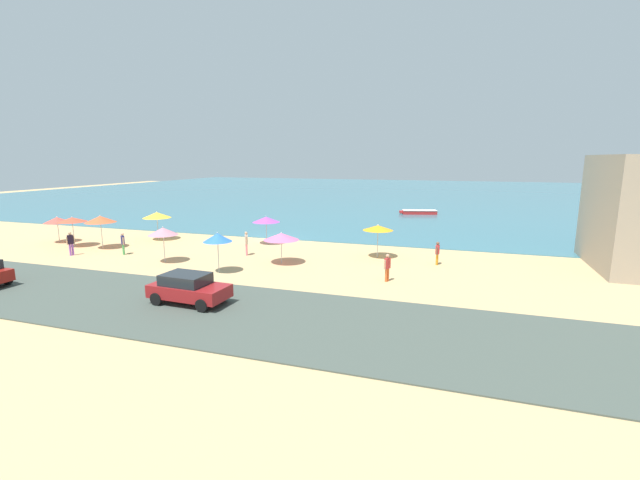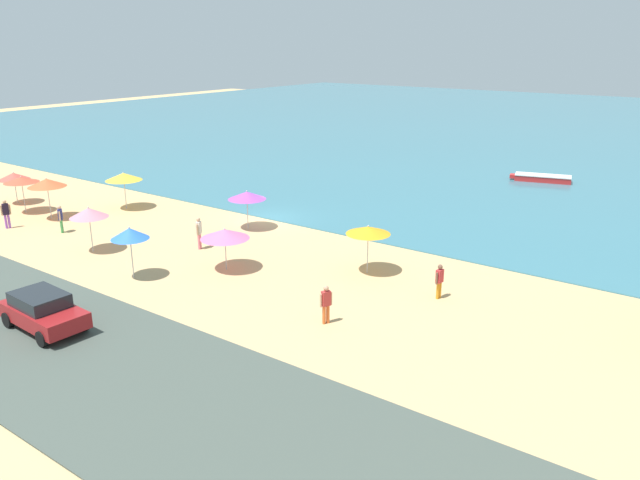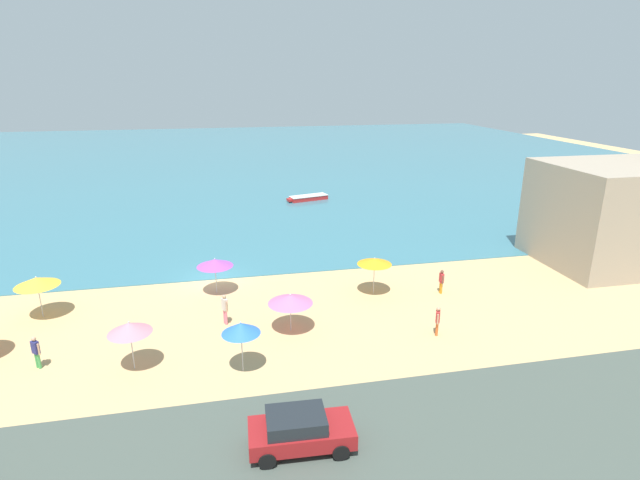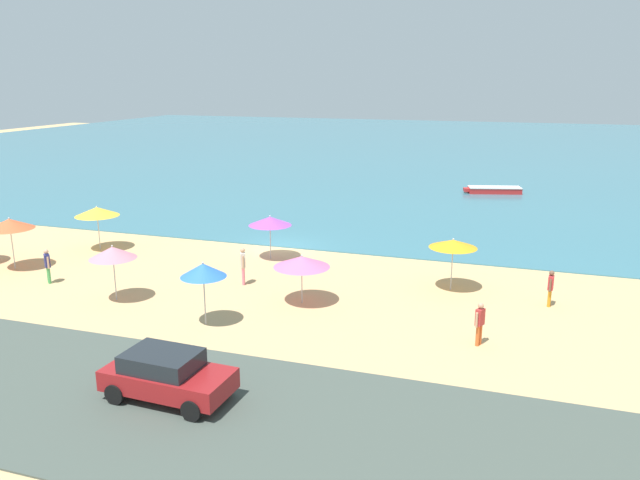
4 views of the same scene
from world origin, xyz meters
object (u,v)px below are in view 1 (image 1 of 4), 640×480
Objects in this scene: beach_umbrella_7 at (266,219)px; beach_umbrella_8 at (72,220)px; bather_1 at (387,266)px; bather_4 at (123,242)px; beach_umbrella_4 at (281,237)px; beach_umbrella_5 at (57,220)px; beach_umbrella_2 at (378,228)px; beach_umbrella_1 at (163,231)px; beach_umbrella_6 at (218,238)px; bather_0 at (437,252)px; beach_umbrella_0 at (100,219)px; skiff_nearshore at (419,212)px; parked_car_0 at (188,288)px; beach_umbrella_3 at (157,215)px; bather_3 at (71,242)px; bather_2 at (246,242)px.

beach_umbrella_8 is at bearing -157.64° from beach_umbrella_7.
bather_4 is at bearing 177.50° from bather_1.
beach_umbrella_7 is at bearing 123.63° from beach_umbrella_4.
beach_umbrella_5 is at bearing 166.37° from bather_4.
beach_umbrella_2 is at bearing 106.11° from bather_1.
beach_umbrella_1 reaches higher than beach_umbrella_4.
beach_umbrella_6 reaches higher than bather_0.
beach_umbrella_5 is at bearing 171.58° from beach_umbrella_0.
beach_umbrella_6 is 34.81m from skiff_nearshore.
beach_umbrella_6 is at bearing -172.48° from bather_1.
beach_umbrella_0 is at bearing -126.82° from skiff_nearshore.
beach_umbrella_7 is at bearing 96.81° from beach_umbrella_6.
beach_umbrella_0 is 17.59m from parked_car_0.
skiff_nearshore is at bearing 46.07° from beach_umbrella_5.
bather_1 is at bearing 7.52° from beach_umbrella_6.
parked_car_0 reaches higher than skiff_nearshore.
bather_4 is (-22.81, -4.23, 0.04)m from bather_0.
beach_umbrella_3 is (-6.05, 6.85, 0.03)m from beach_umbrella_1.
beach_umbrella_1 reaches higher than bather_4.
beach_umbrella_6 reaches higher than beach_umbrella_3.
beach_umbrella_4 is at bearing -56.37° from beach_umbrella_7.
beach_umbrella_5 is 0.91× the size of beach_umbrella_8.
beach_umbrella_0 reaches higher than skiff_nearshore.
beach_umbrella_8 is (-14.67, -6.03, 0.14)m from beach_umbrella_7.
skiff_nearshore is at bearing 79.12° from parked_car_0.
beach_umbrella_5 is 0.47× the size of skiff_nearshore.
bather_4 is (-18.51, -5.07, -1.28)m from beach_umbrella_2.
skiff_nearshore is (9.34, 33.48, -1.97)m from beach_umbrella_6.
beach_umbrella_3 is 19.03m from parked_car_0.
beach_umbrella_5 is at bearing 166.70° from beach_umbrella_1.
beach_umbrella_7 is 26.23m from skiff_nearshore.
beach_umbrella_6 is at bearing 107.40° from parked_car_0.
parked_car_0 is at bearing -96.44° from beach_umbrella_4.
beach_umbrella_5 is at bearing -163.91° from beach_umbrella_7.
bather_0 is (28.95, 3.05, -1.35)m from beach_umbrella_8.
bather_1 is 0.92× the size of bather_3.
beach_umbrella_7 is at bearing 145.30° from bather_1.
bather_4 reaches higher than bather_0.
beach_umbrella_7 is (17.49, 5.04, 0.15)m from beach_umbrella_5.
bather_3 is (-12.04, -8.67, -1.09)m from beach_umbrella_7.
beach_umbrella_4 is at bearing -18.18° from beach_umbrella_3.
bather_2 is at bearing -16.36° from beach_umbrella_3.
beach_umbrella_7 reaches higher than bather_0.
beach_umbrella_2 is at bearing 6.02° from beach_umbrella_5.
beach_umbrella_3 reaches higher than beach_umbrella_5.
beach_umbrella_3 is (1.84, 4.49, -0.15)m from beach_umbrella_0.
beach_umbrella_8 is at bearing -19.32° from beach_umbrella_5.
beach_umbrella_5 is at bearing -176.29° from bather_0.
beach_umbrella_8 reaches higher than beach_umbrella_7.
beach_umbrella_3 reaches higher than parked_car_0.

